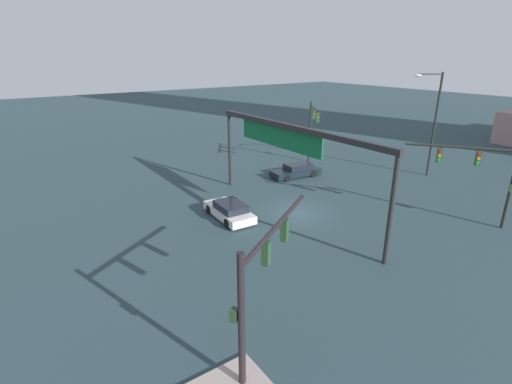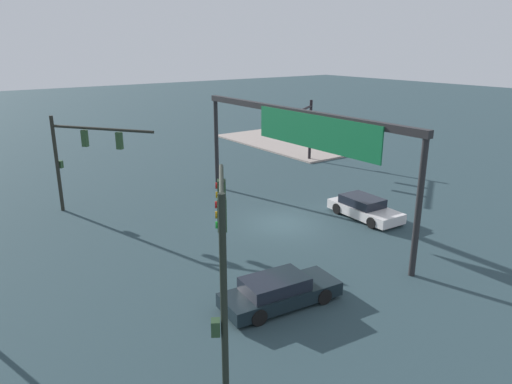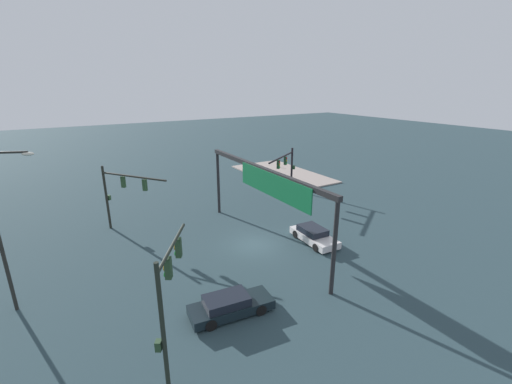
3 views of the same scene
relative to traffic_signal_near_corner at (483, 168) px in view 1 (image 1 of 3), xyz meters
The scene contains 8 objects.
ground_plane 12.48m from the traffic_signal_near_corner, 134.27° to the right, with size 194.19×194.19×0.00m, color #2A3F46.
traffic_signal_near_corner is the anchor object (origin of this frame).
traffic_signal_opposite_side 17.31m from the traffic_signal_near_corner, behind, with size 4.01×2.83×6.27m.
traffic_signal_cross_street 18.56m from the traffic_signal_near_corner, 85.73° to the right, with size 3.79×6.04×5.22m.
streetlamp_curved_arm 11.18m from the traffic_signal_near_corner, 138.25° to the left, with size 1.28×2.58×9.36m.
overhead_sign_gantry 12.66m from the traffic_signal_near_corner, 134.17° to the right, with size 16.73×0.43×6.45m.
sedan_car_approaching 16.83m from the traffic_signal_near_corner, 128.36° to the right, with size 4.61×2.15×1.21m.
sedan_car_waiting_far 15.56m from the traffic_signal_near_corner, 169.34° to the right, with size 2.25×4.91×1.21m.
Camera 1 is at (19.28, -16.98, 10.92)m, focal length 26.85 mm.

